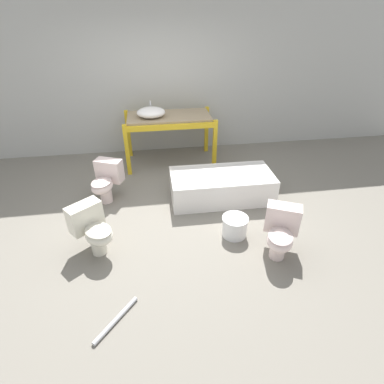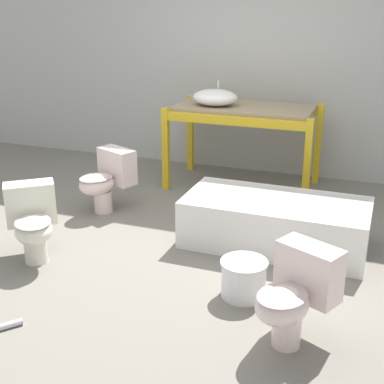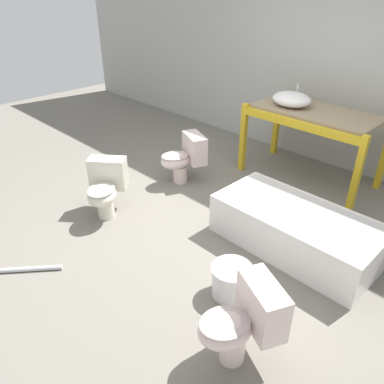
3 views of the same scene
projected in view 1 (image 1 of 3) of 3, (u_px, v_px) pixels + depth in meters
ground_plane at (167, 210)px, 4.46m from camera, size 12.00×12.00×0.00m
warehouse_wall_rear at (153, 68)px, 5.51m from camera, size 10.80×0.08×3.20m
shelving_rack at (169, 123)px, 5.42m from camera, size 1.61×0.85×0.92m
sink_basin at (151, 112)px, 5.19m from camera, size 0.49×0.40×0.26m
bathtub_main at (221, 184)px, 4.62m from camera, size 1.56×0.76×0.42m
toilet_near at (281, 231)px, 3.50m from camera, size 0.55×0.64×0.62m
toilet_far at (106, 180)px, 4.52m from camera, size 0.54×0.64×0.62m
toilet_extra at (93, 228)px, 3.55m from camera, size 0.61×0.64×0.62m
bucket_white at (235, 226)px, 3.90m from camera, size 0.34×0.34×0.28m
loose_pipe at (116, 320)px, 2.88m from camera, size 0.41×0.47×0.04m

